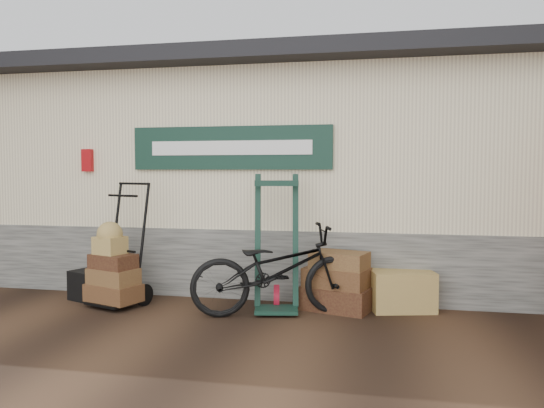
# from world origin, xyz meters

# --- Properties ---
(ground) EXTENTS (80.00, 80.00, 0.00)m
(ground) POSITION_xyz_m (0.00, 0.00, 0.00)
(ground) COLOR black
(ground) RESTS_ON ground
(station_building) EXTENTS (14.40, 4.10, 3.20)m
(station_building) POSITION_xyz_m (-0.01, 2.74, 1.61)
(station_building) COLOR #4C4C47
(station_building) RESTS_ON ground
(porter_trolley) EXTENTS (0.92, 0.80, 1.55)m
(porter_trolley) POSITION_xyz_m (-1.54, 0.47, 0.77)
(porter_trolley) COLOR black
(porter_trolley) RESTS_ON ground
(green_barrow) EXTENTS (0.66, 0.59, 1.61)m
(green_barrow) POSITION_xyz_m (0.38, 0.52, 0.81)
(green_barrow) COLOR #112E22
(green_barrow) RESTS_ON ground
(suitcase_stack) EXTENTS (0.91, 0.71, 0.71)m
(suitcase_stack) POSITION_xyz_m (1.08, 0.72, 0.36)
(suitcase_stack) COLOR #341610
(suitcase_stack) RESTS_ON ground
(wicker_hamper) EXTENTS (0.82, 0.63, 0.47)m
(wicker_hamper) POSITION_xyz_m (1.84, 0.85, 0.24)
(wicker_hamper) COLOR olive
(wicker_hamper) RESTS_ON ground
(black_trunk) EXTENTS (0.47, 0.44, 0.38)m
(black_trunk) POSITION_xyz_m (-2.12, 0.58, 0.19)
(black_trunk) COLOR black
(black_trunk) RESTS_ON ground
(bicycle) EXTENTS (1.32, 2.12, 1.16)m
(bicycle) POSITION_xyz_m (0.43, 0.34, 0.58)
(bicycle) COLOR black
(bicycle) RESTS_ON ground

